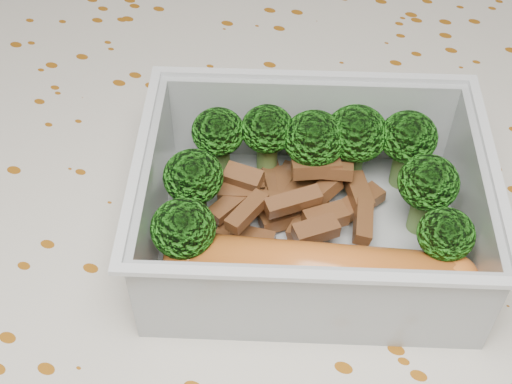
% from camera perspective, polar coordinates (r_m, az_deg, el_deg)
% --- Properties ---
extents(dining_table, '(1.40, 0.90, 0.75)m').
position_cam_1_polar(dining_table, '(0.51, 0.62, -7.88)').
color(dining_table, brown).
rests_on(dining_table, ground).
extents(tablecloth, '(1.46, 0.96, 0.19)m').
position_cam_1_polar(tablecloth, '(0.47, 0.67, -4.44)').
color(tablecloth, beige).
rests_on(tablecloth, dining_table).
extents(lunch_container, '(0.23, 0.21, 0.07)m').
position_cam_1_polar(lunch_container, '(0.40, 4.39, -1.83)').
color(lunch_container, silver).
rests_on(lunch_container, tablecloth).
extents(broccoli_florets, '(0.17, 0.15, 0.05)m').
position_cam_1_polar(broccoli_florets, '(0.41, 4.57, 2.15)').
color(broccoli_florets, '#608C3F').
rests_on(broccoli_florets, lunch_container).
extents(meat_pile, '(0.10, 0.09, 0.03)m').
position_cam_1_polar(meat_pile, '(0.42, 2.91, -0.59)').
color(meat_pile, brown).
rests_on(meat_pile, lunch_container).
extents(sausage, '(0.16, 0.07, 0.03)m').
position_cam_1_polar(sausage, '(0.38, 5.09, -6.29)').
color(sausage, '#CF6624').
rests_on(sausage, lunch_container).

